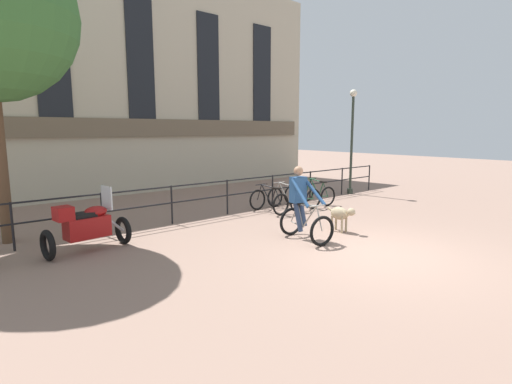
# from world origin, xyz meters

# --- Properties ---
(ground_plane) EXTENTS (60.00, 60.00, 0.00)m
(ground_plane) POSITION_xyz_m (0.00, 0.00, 0.00)
(ground_plane) COLOR #8E7060
(canal_railing) EXTENTS (15.05, 0.05, 1.05)m
(canal_railing) POSITION_xyz_m (-0.00, 5.20, 0.71)
(canal_railing) COLOR black
(canal_railing) RESTS_ON ground_plane
(building_facade) EXTENTS (18.00, 0.72, 8.99)m
(building_facade) POSITION_xyz_m (0.00, 10.99, 4.48)
(building_facade) COLOR #BCB299
(building_facade) RESTS_ON ground_plane
(cyclist_with_bike) EXTENTS (0.84, 1.26, 1.70)m
(cyclist_with_bike) POSITION_xyz_m (-0.35, 1.84, 0.76)
(cyclist_with_bike) COLOR black
(cyclist_with_bike) RESTS_ON ground_plane
(dog) EXTENTS (0.29, 0.87, 0.64)m
(dog) POSITION_xyz_m (0.88, 1.66, 0.45)
(dog) COLOR tan
(dog) RESTS_ON ground_plane
(parked_motorcycle) EXTENTS (1.76, 0.79, 1.35)m
(parked_motorcycle) POSITION_xyz_m (-4.47, 4.11, 0.56)
(parked_motorcycle) COLOR black
(parked_motorcycle) RESTS_ON ground_plane
(parked_bicycle_near_lamp) EXTENTS (0.66, 1.11, 0.86)m
(parked_bicycle_near_lamp) POSITION_xyz_m (1.10, 4.54, 0.36)
(parked_bicycle_near_lamp) COLOR black
(parked_bicycle_near_lamp) RESTS_ON ground_plane
(parked_bicycle_mid_left) EXTENTS (0.69, 1.13, 0.86)m
(parked_bicycle_mid_left) POSITION_xyz_m (1.86, 4.54, 0.36)
(parked_bicycle_mid_left) COLOR black
(parked_bicycle_mid_left) RESTS_ON ground_plane
(parked_bicycle_mid_right) EXTENTS (0.76, 1.17, 0.86)m
(parked_bicycle_mid_right) POSITION_xyz_m (2.61, 4.54, 0.36)
(parked_bicycle_mid_right) COLOR black
(parked_bicycle_mid_right) RESTS_ON ground_plane
(parked_bicycle_far_end) EXTENTS (0.78, 1.18, 0.86)m
(parked_bicycle_far_end) POSITION_xyz_m (3.36, 4.54, 0.36)
(parked_bicycle_far_end) COLOR black
(parked_bicycle_far_end) RESTS_ON ground_plane
(street_lamp) EXTENTS (0.28, 0.28, 4.06)m
(street_lamp) POSITION_xyz_m (6.07, 5.13, 2.29)
(street_lamp) COLOR #2D382D
(street_lamp) RESTS_ON ground_plane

